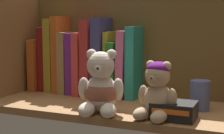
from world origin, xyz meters
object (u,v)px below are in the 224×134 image
at_px(book_2, 55,55).
at_px(book_8, 103,57).
at_px(book_3, 62,54).
at_px(book_0, 41,64).
at_px(book_7, 93,57).
at_px(book_10, 118,69).
at_px(book_1, 48,59).
at_px(book_11, 126,64).
at_px(book_6, 85,63).
at_px(teddy_bear_smaller, 157,91).
at_px(book_5, 78,63).
at_px(book_9, 111,64).
at_px(small_product_box, 174,110).
at_px(teddy_bear_larger, 101,88).
at_px(book_12, 135,62).
at_px(pillar_candle, 200,95).
at_px(book_4, 70,62).

relative_size(book_2, book_8, 0.99).
bearing_deg(book_3, book_0, 180.00).
relative_size(book_7, book_10, 1.39).
xyz_separation_m(book_1, book_11, (0.28, 0.00, -0.00)).
xyz_separation_m(book_2, book_6, (0.11, 0.00, -0.02)).
bearing_deg(book_6, book_8, 0.00).
xyz_separation_m(book_7, teddy_bear_smaller, (0.27, -0.21, -0.05)).
distance_m(book_5, book_9, 0.12).
bearing_deg(book_9, book_3, 180.00).
height_order(book_1, small_product_box, book_1).
bearing_deg(book_1, book_8, 0.00).
bearing_deg(teddy_bear_larger, small_product_box, 5.75).
relative_size(teddy_bear_smaller, small_product_box, 1.35).
bearing_deg(book_11, book_1, 180.00).
bearing_deg(book_12, book_8, 180.00).
xyz_separation_m(book_0, book_8, (0.23, 0.00, 0.04)).
xyz_separation_m(book_2, teddy_bear_smaller, (0.41, -0.21, -0.05)).
bearing_deg(book_5, pillar_candle, -11.22).
height_order(book_7, teddy_bear_smaller, book_7).
distance_m(book_11, teddy_bear_larger, 0.22).
bearing_deg(book_12, book_4, 180.00).
bearing_deg(book_4, book_0, 180.00).
bearing_deg(book_10, book_0, 180.00).
relative_size(book_10, small_product_box, 1.66).
distance_m(book_7, pillar_candle, 0.37).
relative_size(pillar_candle, small_product_box, 0.76).
distance_m(book_1, book_10, 0.26).
bearing_deg(book_10, book_12, 0.00).
xyz_separation_m(book_8, teddy_bear_smaller, (0.24, -0.21, -0.06)).
height_order(book_8, book_12, book_8).
distance_m(pillar_candle, small_product_box, 0.12).
height_order(book_4, book_11, book_11).
xyz_separation_m(book_0, teddy_bear_smaller, (0.47, -0.21, -0.02)).
height_order(book_10, book_12, book_12).
bearing_deg(book_3, book_10, 0.00).
relative_size(book_1, book_2, 0.88).
xyz_separation_m(book_8, pillar_candle, (0.32, -0.08, -0.08)).
distance_m(book_6, small_product_box, 0.40).
bearing_deg(book_5, small_product_box, -27.95).
xyz_separation_m(book_0, teddy_bear_larger, (0.33, -0.21, -0.02)).
bearing_deg(book_10, book_8, 180.00).
distance_m(book_3, book_4, 0.04).
bearing_deg(teddy_bear_smaller, book_1, 155.03).
relative_size(book_12, teddy_bear_larger, 1.33).
bearing_deg(small_product_box, book_12, 130.78).
distance_m(book_1, book_12, 0.31).
bearing_deg(book_0, book_4, 0.00).
bearing_deg(book_3, book_2, 180.00).
xyz_separation_m(book_11, pillar_candle, (0.24, -0.08, -0.06)).
distance_m(teddy_bear_larger, teddy_bear_smaller, 0.14).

